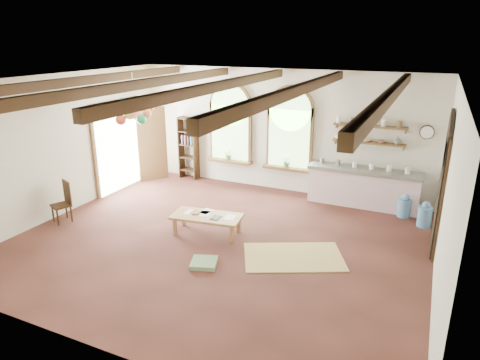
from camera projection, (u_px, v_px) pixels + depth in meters
The scene contains 27 objects.
floor at pixel (220, 241), 8.72m from camera, with size 8.00×8.00×0.00m, color #5A2B25.
ceiling_beams at pixel (217, 86), 7.73m from camera, with size 6.20×6.80×0.18m, color #342210, non-canonical shape.
window_left at pixel (230, 126), 11.71m from camera, with size 1.30×0.28×2.20m.
window_right at pixel (290, 131), 11.03m from camera, with size 1.30×0.28×2.20m.
left_doorway at pixel (119, 147), 11.46m from camera, with size 0.10×1.90×2.50m, color brown.
right_doorway at pixel (440, 195), 8.10m from camera, with size 0.10×1.30×2.40m, color black.
kitchen_counter at pixel (363, 187), 10.42m from camera, with size 2.68×0.62×0.94m.
wall_shelf_lower at pixel (368, 143), 10.23m from camera, with size 1.70×0.24×0.04m, color brown.
wall_shelf_upper at pixel (370, 126), 10.10m from camera, with size 1.70×0.24×0.04m, color brown.
wall_clock at pixel (427, 132), 9.69m from camera, with size 0.32×0.32×0.04m, color black.
bookshelf at pixel (189, 148), 12.36m from camera, with size 0.53×0.32×1.80m.
coffee_table at pixel (207, 217), 8.94m from camera, with size 1.54×0.87×0.42m.
side_chair at pixel (63, 210), 9.56m from camera, with size 0.49×0.49×0.93m.
floor_mat at pixel (293, 257), 8.08m from camera, with size 1.84×1.14×0.02m, color tan.
floor_cushion at pixel (204, 263), 7.79m from camera, with size 0.46×0.46×0.08m, color #6B8A5F.
water_jug_a at pixel (425, 216), 9.31m from camera, with size 0.30×0.30×0.58m.
water_jug_b at pixel (404, 207), 9.82m from camera, with size 0.29×0.29×0.55m.
balloon_cluster at pixel (135, 111), 9.77m from camera, with size 0.80×0.80×1.15m.
table_book at pixel (192, 212), 9.08m from camera, with size 0.18×0.26×0.02m, color olive.
tablet at pixel (216, 218), 8.79m from camera, with size 0.17×0.24×0.01m, color black.
potted_plant_left at pixel (229, 155), 11.86m from camera, with size 0.27×0.23×0.30m, color #598C4C.
potted_plant_right at pixel (287, 162), 11.19m from camera, with size 0.27×0.23×0.30m, color #598C4C.
shelf_cup_a at pixel (337, 137), 10.51m from camera, with size 0.12×0.10×0.10m, color white.
shelf_cup_b at pixel (352, 138), 10.37m from camera, with size 0.10×0.10×0.09m, color beige.
shelf_bowl_a at pixel (366, 140), 10.24m from camera, with size 0.22×0.22×0.05m, color beige.
shelf_bowl_b at pixel (382, 142), 10.10m from camera, with size 0.20×0.20×0.06m, color #8C664C.
shelf_vase at pixel (398, 140), 9.94m from camera, with size 0.18×0.18×0.19m, color slate.
Camera 1 is at (3.66, -6.98, 3.95)m, focal length 32.00 mm.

